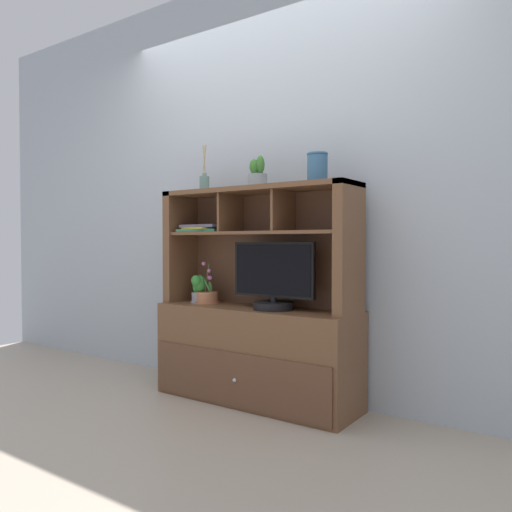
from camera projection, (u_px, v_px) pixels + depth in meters
name	position (u px, v px, depth m)	size (l,w,h in m)	color
floor_plane	(256.00, 403.00, 3.17)	(6.00, 6.00, 0.02)	#AA9C89
back_wall	(276.00, 180.00, 3.32)	(6.00, 0.02, 2.80)	#AAB5BE
media_console	(256.00, 334.00, 3.16)	(1.31, 0.43, 1.33)	brown
tv_monitor	(273.00, 281.00, 3.03)	(0.55, 0.24, 0.40)	black
potted_orchid	(207.00, 297.00, 3.36)	(0.16, 0.16, 0.28)	#BC754E
potted_fern	(199.00, 289.00, 3.38)	(0.12, 0.12, 0.19)	gray
magazine_stack_left	(202.00, 229.00, 3.34)	(0.32, 0.19, 0.05)	#3C795A
diffuser_bottle	(204.00, 183.00, 3.38)	(0.06, 0.06, 0.31)	slate
potted_succulent	(257.00, 175.00, 3.14)	(0.14, 0.14, 0.20)	#8B9699
ceramic_vase	(318.00, 168.00, 2.89)	(0.12, 0.12, 0.17)	#366187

